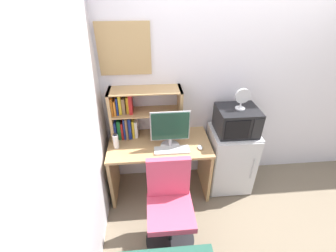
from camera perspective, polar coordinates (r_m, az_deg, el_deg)
wall_back at (r=3.11m, az=23.29°, el=9.35°), size 6.40×0.04×2.60m
wall_left at (r=1.52m, az=-26.69°, el=-16.90°), size 0.04×4.40×2.60m
desk at (r=2.88m, az=-2.06°, el=-7.96°), size 1.20×0.63×0.75m
hutch_bookshelf at (r=2.73m, az=-8.27°, el=3.07°), size 0.82×0.28×0.61m
monitor at (r=2.55m, az=0.53°, el=-0.72°), size 0.44×0.22×0.45m
keyboard at (r=2.61m, az=0.95°, el=-5.95°), size 0.40×0.14×0.02m
computer_mouse at (r=2.67m, az=7.91°, el=-5.23°), size 0.06×0.09×0.03m
water_bottle at (r=2.68m, az=-12.74°, el=-3.69°), size 0.06×0.06×0.19m
mini_fridge at (r=3.11m, az=14.99°, el=-7.88°), size 0.55×0.50×0.85m
microwave at (r=2.79m, az=16.59°, el=1.33°), size 0.46×0.41×0.30m
desk_fan at (r=2.66m, az=17.82°, el=6.62°), size 0.17×0.11×0.25m
desk_chair at (r=2.46m, az=0.41°, el=-20.02°), size 0.52×0.52×0.97m
wall_corkboard at (r=2.59m, az=-10.75°, el=18.10°), size 0.56×0.02×0.55m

